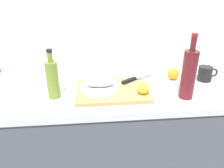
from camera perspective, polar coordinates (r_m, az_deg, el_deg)
back_wall at (r=1.50m, az=-0.29°, el=16.90°), size 3.20×0.05×2.50m
kitchen_counter at (r=1.53m, az=0.93°, el=-16.18°), size 2.00×0.60×0.90m
cutting_board at (r=1.21m, az=0.00°, el=-1.72°), size 0.40×0.31×0.02m
white_plate at (r=1.21m, az=-3.11°, el=-0.90°), size 0.22×0.22×0.01m
fish_fillet at (r=1.20m, az=-3.14°, el=0.20°), size 0.17×0.07×0.04m
chef_knife at (r=1.34m, az=6.08°, el=1.55°), size 0.25×0.20×0.02m
lemon_0 at (r=1.15m, az=8.17°, el=-1.07°), size 0.06×0.06×0.06m
olive_oil_bottle at (r=1.16m, az=-15.34°, el=1.31°), size 0.06×0.06×0.26m
wine_bottle at (r=1.18m, az=19.49°, el=2.58°), size 0.07×0.07×0.34m
coffee_mug_0 at (r=1.47m, az=23.27°, el=2.54°), size 0.13×0.09×0.09m
orange_0 at (r=1.43m, az=15.78°, el=2.58°), size 0.07×0.07×0.07m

